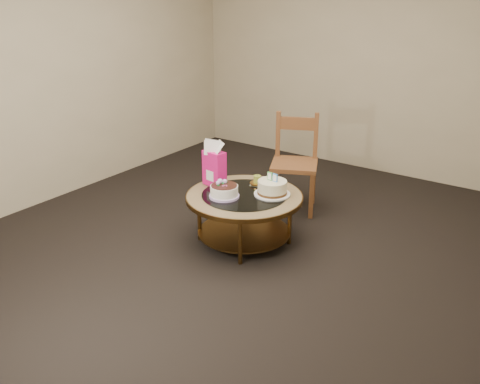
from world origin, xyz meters
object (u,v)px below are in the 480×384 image
Objects in this scene: cream_cake at (272,188)px; dining_chair at (295,162)px; decorated_cake at (224,192)px; coffee_table at (244,203)px; gift_bag at (214,164)px.

dining_chair is at bearing 112.81° from cream_cake.
decorated_cake is 1.08m from dining_chair.
cream_cake reaches higher than decorated_cake.
decorated_cake is at bearing -124.68° from coffee_table.
dining_chair reaches higher than decorated_cake.
dining_chair is at bearing 80.15° from gift_bag.
gift_bag is (-0.24, 0.18, 0.15)m from decorated_cake.
coffee_table is at bearing -140.42° from cream_cake.
coffee_table is 3.25× the size of cream_cake.
cream_cake is 0.57m from gift_bag.
coffee_table is 0.93m from dining_chair.
decorated_cake is (-0.10, -0.15, 0.13)m from coffee_table.
gift_bag is at bearing -134.79° from dining_chair.
coffee_table is 0.45m from gift_bag.
coffee_table is at bearing -113.42° from dining_chair.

